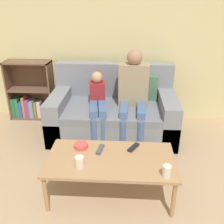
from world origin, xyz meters
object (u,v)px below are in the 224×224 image
at_px(coffee_table, 111,161).
at_px(snack_bowl, 81,146).
at_px(person_child, 98,104).
at_px(tv_remote_0, 133,147).
at_px(cup_far, 79,162).
at_px(tv_remote_1, 100,149).
at_px(couch, 113,113).
at_px(person_adult, 133,90).
at_px(cup_near, 167,171).
at_px(bookshelf, 30,96).

xyz_separation_m(coffee_table, snack_bowl, (-0.32, 0.17, 0.06)).
height_order(person_child, tv_remote_0, person_child).
bearing_deg(cup_far, tv_remote_1, 60.68).
bearing_deg(tv_remote_1, cup_far, -110.16).
bearing_deg(couch, tv_remote_1, -93.69).
bearing_deg(coffee_table, person_adult, 79.07).
height_order(tv_remote_1, snack_bowl, snack_bowl).
xyz_separation_m(couch, tv_remote_0, (0.26, -1.09, 0.13)).
height_order(person_adult, tv_remote_0, person_adult).
relative_size(person_child, cup_far, 8.37).
relative_size(coffee_table, cup_near, 11.41).
bearing_deg(coffee_table, bookshelf, 129.70).
bearing_deg(bookshelf, snack_bowl, -54.37).
height_order(cup_near, cup_far, same).
bearing_deg(person_adult, cup_far, -108.78).
height_order(couch, tv_remote_0, couch).
bearing_deg(person_child, tv_remote_1, -89.47).
bearing_deg(cup_near, snack_bowl, 153.76).
relative_size(person_child, cup_near, 8.43).
xyz_separation_m(person_child, tv_remote_1, (0.13, -0.96, -0.09)).
bearing_deg(bookshelf, cup_far, -58.34).
bearing_deg(cup_far, person_child, 88.69).
height_order(person_child, tv_remote_1, person_child).
distance_m(person_adult, tv_remote_1, 1.14).
bearing_deg(couch, cup_far, -99.25).
bearing_deg(person_adult, bookshelf, 163.80).
distance_m(bookshelf, tv_remote_1, 2.06).
height_order(couch, person_child, couch).
xyz_separation_m(coffee_table, tv_remote_0, (0.22, 0.19, 0.05)).
xyz_separation_m(cup_near, tv_remote_1, (-0.62, 0.36, -0.04)).
bearing_deg(couch, person_adult, -18.94).
height_order(couch, bookshelf, couch).
xyz_separation_m(cup_far, tv_remote_1, (0.16, 0.28, -0.04)).
xyz_separation_m(couch, cup_far, (-0.23, -1.42, 0.17)).
bearing_deg(person_adult, person_child, -167.78).
distance_m(bookshelf, person_adult, 1.78).
xyz_separation_m(couch, tv_remote_1, (-0.07, -1.14, 0.13)).
bearing_deg(cup_near, cup_far, 173.92).
bearing_deg(bookshelf, coffee_table, -50.30).
relative_size(person_adult, tv_remote_1, 6.97).
height_order(cup_near, tv_remote_0, cup_near).
bearing_deg(snack_bowl, cup_near, -26.24).
height_order(tv_remote_0, tv_remote_1, same).
bearing_deg(tv_remote_1, tv_remote_0, 18.57).
distance_m(coffee_table, person_child, 1.13).
bearing_deg(couch, coffee_table, -88.09).
relative_size(cup_near, tv_remote_1, 0.62).
relative_size(coffee_table, person_child, 1.35).
bearing_deg(couch, person_child, -138.66).
relative_size(bookshelf, person_child, 1.02).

